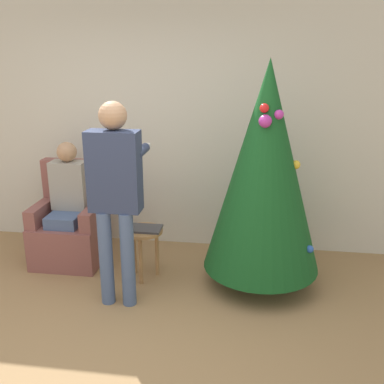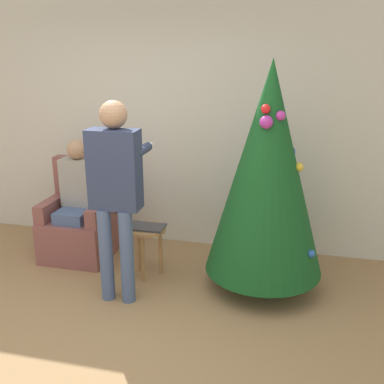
{
  "view_description": "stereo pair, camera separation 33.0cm",
  "coord_description": "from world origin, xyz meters",
  "px_view_note": "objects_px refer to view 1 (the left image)",
  "views": [
    {
      "loc": [
        1.11,
        -2.53,
        2.16
      ],
      "look_at": [
        0.58,
        1.1,
        0.98
      ],
      "focal_mm": 42.0,
      "sensor_mm": 36.0,
      "label": 1
    },
    {
      "loc": [
        1.43,
        -2.47,
        2.16
      ],
      "look_at": [
        0.58,
        1.1,
        0.98
      ],
      "focal_mm": 42.0,
      "sensor_mm": 36.0,
      "label": 2
    }
  ],
  "objects_px": {
    "armchair": "(71,227)",
    "person_seated": "(68,198)",
    "person_standing": "(115,186)",
    "side_stool": "(143,238)",
    "christmas_tree": "(265,169)"
  },
  "relations": [
    {
      "from": "person_seated",
      "to": "person_standing",
      "type": "height_order",
      "value": "person_standing"
    },
    {
      "from": "armchair",
      "to": "side_stool",
      "type": "distance_m",
      "value": 0.9
    },
    {
      "from": "person_standing",
      "to": "person_seated",
      "type": "bearing_deg",
      "value": 137.03
    },
    {
      "from": "armchair",
      "to": "christmas_tree",
      "type": "bearing_deg",
      "value": -7.21
    },
    {
      "from": "armchair",
      "to": "person_standing",
      "type": "xyz_separation_m",
      "value": [
        0.74,
        -0.72,
        0.7
      ]
    },
    {
      "from": "christmas_tree",
      "to": "person_standing",
      "type": "xyz_separation_m",
      "value": [
        -1.23,
        -0.47,
        -0.07
      ]
    },
    {
      "from": "christmas_tree",
      "to": "armchair",
      "type": "xyz_separation_m",
      "value": [
        -1.97,
        0.25,
        -0.78
      ]
    },
    {
      "from": "side_stool",
      "to": "person_seated",
      "type": "bearing_deg",
      "value": 163.15
    },
    {
      "from": "person_standing",
      "to": "side_stool",
      "type": "height_order",
      "value": "person_standing"
    },
    {
      "from": "side_stool",
      "to": "christmas_tree",
      "type": "bearing_deg",
      "value": 1.99
    },
    {
      "from": "armchair",
      "to": "person_standing",
      "type": "bearing_deg",
      "value": -44.2
    },
    {
      "from": "armchair",
      "to": "person_standing",
      "type": "distance_m",
      "value": 1.25
    },
    {
      "from": "armchair",
      "to": "person_seated",
      "type": "distance_m",
      "value": 0.33
    },
    {
      "from": "christmas_tree",
      "to": "person_seated",
      "type": "distance_m",
      "value": 2.03
    },
    {
      "from": "person_seated",
      "to": "side_stool",
      "type": "bearing_deg",
      "value": -16.85
    }
  ]
}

